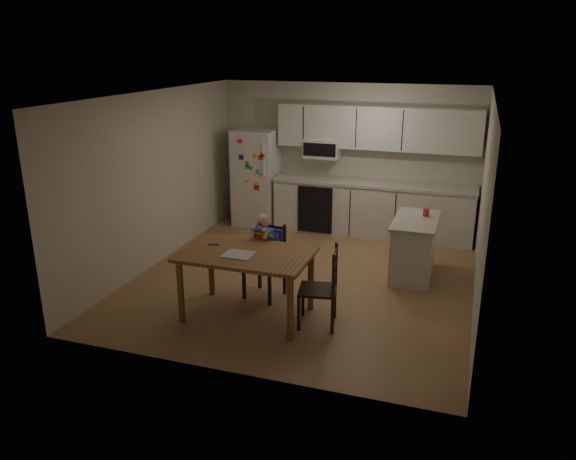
# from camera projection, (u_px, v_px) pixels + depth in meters

# --- Properties ---
(room) EXTENTS (4.52, 5.01, 2.51)m
(room) POSITION_uv_depth(u_px,v_px,m) (315.00, 183.00, 7.88)
(room) COLOR #986E45
(room) RESTS_ON ground
(refrigerator) EXTENTS (0.72, 0.70, 1.70)m
(refrigerator) POSITION_uv_depth(u_px,v_px,m) (257.00, 178.00, 9.97)
(refrigerator) COLOR silver
(refrigerator) RESTS_ON ground
(kitchen_run) EXTENTS (3.37, 0.62, 2.15)m
(kitchen_run) POSITION_uv_depth(u_px,v_px,m) (372.00, 184.00, 9.43)
(kitchen_run) COLOR silver
(kitchen_run) RESTS_ON ground
(kitchen_island) EXTENTS (0.59, 1.12, 0.83)m
(kitchen_island) POSITION_uv_depth(u_px,v_px,m) (414.00, 247.00, 7.80)
(kitchen_island) COLOR silver
(kitchen_island) RESTS_ON ground
(red_cup) EXTENTS (0.09, 0.09, 0.11)m
(red_cup) POSITION_uv_depth(u_px,v_px,m) (426.00, 212.00, 7.80)
(red_cup) COLOR red
(red_cup) RESTS_ON kitchen_island
(dining_table) EXTENTS (1.51, 0.97, 0.81)m
(dining_table) POSITION_uv_depth(u_px,v_px,m) (247.00, 261.00, 6.54)
(dining_table) COLOR brown
(dining_table) RESTS_ON ground
(napkin) EXTENTS (0.34, 0.29, 0.01)m
(napkin) POSITION_uv_depth(u_px,v_px,m) (238.00, 255.00, 6.43)
(napkin) COLOR #B1B1B7
(napkin) RESTS_ON dining_table
(toddler_spoon) EXTENTS (0.12, 0.06, 0.02)m
(toddler_spoon) POSITION_uv_depth(u_px,v_px,m) (213.00, 244.00, 6.75)
(toddler_spoon) COLOR #3027D4
(toddler_spoon) RESTS_ON dining_table
(chair_booster) EXTENTS (0.49, 0.49, 1.12)m
(chair_booster) POSITION_uv_depth(u_px,v_px,m) (266.00, 246.00, 7.10)
(chair_booster) COLOR black
(chair_booster) RESTS_ON ground
(chair_side) EXTENTS (0.49, 0.49, 0.95)m
(chair_side) POSITION_uv_depth(u_px,v_px,m) (326.00, 282.00, 6.37)
(chair_side) COLOR black
(chair_side) RESTS_ON ground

